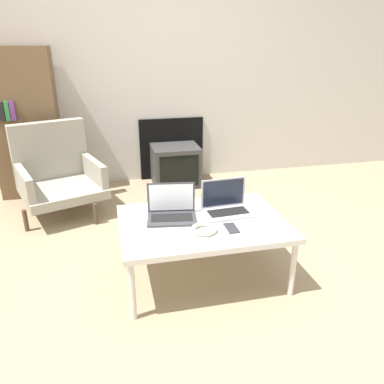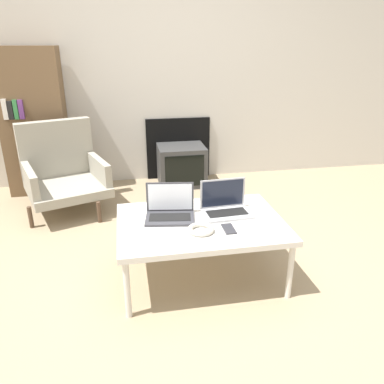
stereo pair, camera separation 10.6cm
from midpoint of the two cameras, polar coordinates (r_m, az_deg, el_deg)
ground_plane at (r=2.48m, az=3.08°, el=-14.05°), size 14.00×14.00×0.00m
wall_back at (r=4.13m, az=-3.80°, el=19.49°), size 7.00×0.08×2.60m
table at (r=2.39m, az=2.59°, el=-5.12°), size 1.04×0.73×0.40m
laptop_left at (r=2.41m, az=-2.11°, el=-2.79°), size 0.34×0.25×0.21m
laptop_right at (r=2.48m, az=6.33°, el=-2.13°), size 0.32×0.23×0.21m
headphones at (r=2.24m, az=2.74°, el=-5.72°), size 0.16×0.16×0.03m
phone at (r=2.28m, az=6.95°, el=-5.61°), size 0.07×0.13×0.01m
tv at (r=4.08m, az=-0.86°, el=4.11°), size 0.50×0.43×0.42m
armchair at (r=3.61m, az=-18.34°, el=3.30°), size 0.85×0.85×0.79m
bookshelf at (r=4.05m, az=-22.19°, el=9.72°), size 0.60×0.32×1.43m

